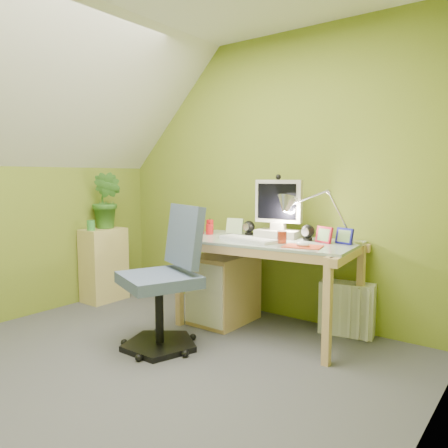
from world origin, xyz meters
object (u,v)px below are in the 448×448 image
Objects in this scene: desk_lamp at (332,204)px; radiator at (347,309)px; side_ledge at (104,265)px; potted_plant at (107,201)px; task_chair at (159,277)px; monitor at (279,202)px; desk at (266,286)px.

desk_lamp reaches higher than radiator.
potted_plant is at bearing 78.73° from side_ledge.
radiator is at bearing 13.18° from side_ledge.
task_chair is 1.47m from radiator.
radiator is (0.54, 0.14, -0.81)m from monitor.
monitor is at bearing 12.72° from side_ledge.
desk_lamp is at bearing 16.14° from desk.
desk is 3.35× the size of radiator.
monitor reaches higher than task_chair.
monitor is at bearing 84.34° from desk.
desk is 0.64m from radiator.
desk is at bearing 6.92° from side_ledge.
desk_lamp is at bearing -8.75° from monitor.
potted_plant is 1.34× the size of radiator.
radiator is (0.97, 1.06, -0.31)m from task_chair.
potted_plant is 1.48m from task_chair.
task_chair is (-0.43, -0.92, -0.50)m from monitor.
desk_lamp is 0.79× the size of side_ledge.
monitor reaches higher than radiator.
potted_plant is (0.01, 0.05, 0.63)m from side_ledge.
potted_plant is (-2.17, -0.34, -0.03)m from desk_lamp.
desk_lamp reaches higher than side_ledge.
desk_lamp is 2.31m from side_ledge.
task_chair reaches higher than radiator.
task_chair is (1.29, -0.53, 0.16)m from side_ledge.
monitor is at bearing 11.19° from potted_plant.
monitor reaches higher than side_ledge.
desk reaches higher than side_ledge.
radiator is (0.54, 0.32, -0.16)m from desk.
desk_lamp is (0.45, 0.00, -0.00)m from monitor.
desk is 1.32× the size of task_chair.
side_ledge is 0.63m from potted_plant.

